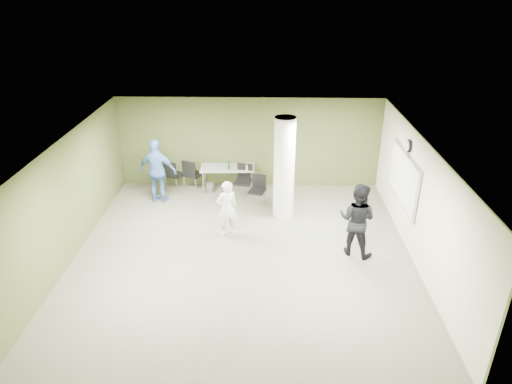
{
  "coord_description": "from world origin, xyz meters",
  "views": [
    {
      "loc": [
        0.55,
        -9.21,
        6.07
      ],
      "look_at": [
        0.28,
        1.0,
        1.17
      ],
      "focal_mm": 32.0,
      "sensor_mm": 36.0,
      "label": 1
    }
  ],
  "objects_px": {
    "chair_back_left": "(172,173)",
    "man_blue": "(158,171)",
    "man_black": "(357,220)",
    "folding_table": "(228,169)",
    "woman_white": "(227,209)"
  },
  "relations": [
    {
      "from": "woman_white",
      "to": "man_black",
      "type": "relative_size",
      "value": 0.83
    },
    {
      "from": "folding_table",
      "to": "man_blue",
      "type": "distance_m",
      "value": 2.11
    },
    {
      "from": "man_black",
      "to": "man_blue",
      "type": "xyz_separation_m",
      "value": [
        -5.24,
        2.62,
        0.05
      ]
    },
    {
      "from": "chair_back_left",
      "to": "man_blue",
      "type": "xyz_separation_m",
      "value": [
        -0.23,
        -0.82,
        0.4
      ]
    },
    {
      "from": "folding_table",
      "to": "man_black",
      "type": "distance_m",
      "value": 4.76
    },
    {
      "from": "man_black",
      "to": "man_blue",
      "type": "relative_size",
      "value": 0.94
    },
    {
      "from": "chair_back_left",
      "to": "man_black",
      "type": "relative_size",
      "value": 0.53
    },
    {
      "from": "man_blue",
      "to": "chair_back_left",
      "type": "bearing_deg",
      "value": -96.48
    },
    {
      "from": "chair_back_left",
      "to": "man_blue",
      "type": "distance_m",
      "value": 0.94
    },
    {
      "from": "man_blue",
      "to": "folding_table",
      "type": "bearing_deg",
      "value": -148.7
    },
    {
      "from": "chair_back_left",
      "to": "man_black",
      "type": "distance_m",
      "value": 6.1
    },
    {
      "from": "chair_back_left",
      "to": "woman_white",
      "type": "xyz_separation_m",
      "value": [
        1.91,
        -2.68,
        0.19
      ]
    },
    {
      "from": "folding_table",
      "to": "man_blue",
      "type": "xyz_separation_m",
      "value": [
        -1.94,
        -0.8,
        0.24
      ]
    },
    {
      "from": "woman_white",
      "to": "man_blue",
      "type": "bearing_deg",
      "value": -67.51
    },
    {
      "from": "chair_back_left",
      "to": "man_blue",
      "type": "bearing_deg",
      "value": 97.43
    }
  ]
}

